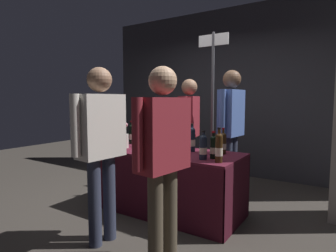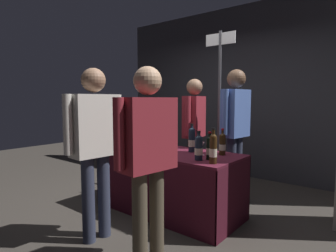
% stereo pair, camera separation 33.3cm
% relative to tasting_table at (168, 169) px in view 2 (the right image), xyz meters
% --- Properties ---
extents(ground_plane, '(12.00, 12.00, 0.00)m').
position_rel_tasting_table_xyz_m(ground_plane, '(0.00, 0.00, -0.52)').
color(ground_plane, '#38332D').
extents(back_partition, '(5.07, 0.12, 2.95)m').
position_rel_tasting_table_xyz_m(back_partition, '(0.00, 2.13, 0.96)').
color(back_partition, '#2D2D33').
rests_on(back_partition, ground_plane).
extents(tasting_table, '(1.73, 0.77, 0.74)m').
position_rel_tasting_table_xyz_m(tasting_table, '(0.00, 0.00, 0.00)').
color(tasting_table, '#4C1423').
rests_on(tasting_table, ground_plane).
extents(featured_wine_bottle, '(0.07, 0.07, 0.31)m').
position_rel_tasting_table_xyz_m(featured_wine_bottle, '(-0.13, 0.21, 0.35)').
color(featured_wine_bottle, '#192333').
rests_on(featured_wine_bottle, tasting_table).
extents(display_bottle_0, '(0.07, 0.07, 0.29)m').
position_rel_tasting_table_xyz_m(display_bottle_0, '(0.63, -0.11, 0.34)').
color(display_bottle_0, black).
rests_on(display_bottle_0, tasting_table).
extents(display_bottle_1, '(0.07, 0.07, 0.32)m').
position_rel_tasting_table_xyz_m(display_bottle_1, '(-0.72, 0.19, 0.36)').
color(display_bottle_1, black).
rests_on(display_bottle_1, tasting_table).
extents(display_bottle_2, '(0.07, 0.07, 0.31)m').
position_rel_tasting_table_xyz_m(display_bottle_2, '(-0.06, -0.13, 0.35)').
color(display_bottle_2, black).
rests_on(display_bottle_2, tasting_table).
extents(display_bottle_3, '(0.07, 0.07, 0.30)m').
position_rel_tasting_table_xyz_m(display_bottle_3, '(0.62, 0.19, 0.34)').
color(display_bottle_3, '#38230F').
rests_on(display_bottle_3, tasting_table).
extents(display_bottle_4, '(0.08, 0.08, 0.30)m').
position_rel_tasting_table_xyz_m(display_bottle_4, '(0.56, -0.20, 0.35)').
color(display_bottle_4, '#192333').
rests_on(display_bottle_4, tasting_table).
extents(display_bottle_5, '(0.08, 0.08, 0.33)m').
position_rel_tasting_table_xyz_m(display_bottle_5, '(-0.34, 0.14, 0.37)').
color(display_bottle_5, black).
rests_on(display_bottle_5, tasting_table).
extents(display_bottle_6, '(0.07, 0.07, 0.34)m').
position_rel_tasting_table_xyz_m(display_bottle_6, '(0.75, -0.24, 0.37)').
color(display_bottle_6, '#38230F').
rests_on(display_bottle_6, tasting_table).
extents(display_bottle_7, '(0.08, 0.08, 0.33)m').
position_rel_tasting_table_xyz_m(display_bottle_7, '(0.25, 0.13, 0.37)').
color(display_bottle_7, '#192333').
rests_on(display_bottle_7, tasting_table).
extents(wine_glass_near_vendor, '(0.07, 0.07, 0.14)m').
position_rel_tasting_table_xyz_m(wine_glass_near_vendor, '(0.44, 0.05, 0.32)').
color(wine_glass_near_vendor, silver).
rests_on(wine_glass_near_vendor, tasting_table).
extents(flower_vase, '(0.09, 0.09, 0.33)m').
position_rel_tasting_table_xyz_m(flower_vase, '(-0.58, -0.11, 0.33)').
color(flower_vase, silver).
rests_on(flower_vase, tasting_table).
extents(brochure_stand, '(0.11, 0.16, 0.12)m').
position_rel_tasting_table_xyz_m(brochure_stand, '(-0.59, 0.22, 0.28)').
color(brochure_stand, silver).
rests_on(brochure_stand, tasting_table).
extents(vendor_presenter, '(0.30, 0.56, 1.63)m').
position_rel_tasting_table_xyz_m(vendor_presenter, '(-0.13, 0.75, 0.46)').
color(vendor_presenter, '#4C4233').
rests_on(vendor_presenter, ground_plane).
extents(vendor_assistant, '(0.25, 0.57, 1.73)m').
position_rel_tasting_table_xyz_m(vendor_assistant, '(0.47, 0.81, 0.53)').
color(vendor_assistant, '#2D3347').
rests_on(vendor_assistant, ground_plane).
extents(taster_foreground_right, '(0.25, 0.61, 1.64)m').
position_rel_tasting_table_xyz_m(taster_foreground_right, '(-0.11, -0.96, 0.47)').
color(taster_foreground_right, '#2D3347').
rests_on(taster_foreground_right, ground_plane).
extents(taster_foreground_left, '(0.27, 0.61, 1.60)m').
position_rel_tasting_table_xyz_m(taster_foreground_left, '(0.59, -0.99, 0.44)').
color(taster_foreground_left, '#4C4233').
rests_on(taster_foreground_left, ground_plane).
extents(booth_signpost, '(0.47, 0.04, 2.33)m').
position_rel_tasting_table_xyz_m(booth_signpost, '(0.06, 1.14, 0.88)').
color(booth_signpost, '#47474C').
rests_on(booth_signpost, ground_plane).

